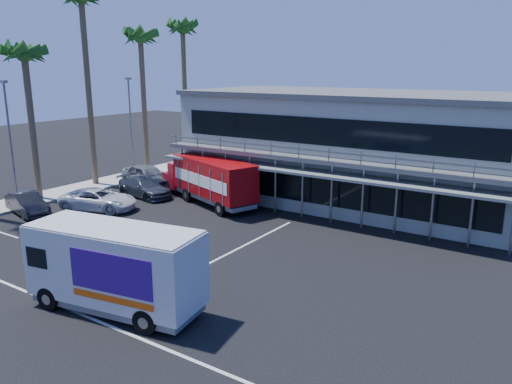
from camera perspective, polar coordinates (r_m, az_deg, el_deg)
The scene contains 15 objects.
ground at distance 24.42m, azimuth -9.75°, elevation -7.41°, with size 120.00×120.00×0.00m, color black.
building at distance 34.24m, azimuth 11.23°, elevation 5.08°, with size 22.40×12.00×7.30m.
curb_strip at distance 39.06m, azimuth -19.90°, elevation 0.25°, with size 3.00×32.00×0.16m, color #A5A399.
palm_c at distance 36.29m, azimuth -24.91°, elevation 13.39°, with size 2.80×2.80×10.75m.
palm_d at distance 39.62m, azimuth -19.28°, elevation 19.07°, with size 2.80×2.80×14.75m.
palm_e at distance 42.37m, azimuth -13.04°, elevation 16.07°, with size 2.80×2.80×12.25m.
palm_f at distance 46.66m, azimuth -8.36°, elevation 17.17°, with size 2.80×2.80×13.25m.
light_pole_near at distance 34.93m, azimuth -26.27°, elevation 5.48°, with size 0.50×0.25×8.09m.
light_pole_far at distance 40.84m, azimuth -14.11°, elevation 7.55°, with size 0.50×0.25×8.09m.
red_truck at distance 33.13m, azimuth -5.41°, elevation 1.52°, with size 9.29×5.11×3.07m.
white_van at distance 19.26m, azimuth -15.83°, elevation -8.26°, with size 6.94×3.37×3.25m.
parked_car_b at distance 33.89m, azimuth -24.68°, elevation -1.21°, with size 1.42×4.08×1.35m, color black.
parked_car_c at distance 33.27m, azimuth -17.53°, elevation -0.81°, with size 2.25×4.89×1.36m, color silver.
parked_car_d at distance 35.80m, azimuth -12.63°, elevation 0.52°, with size 1.88×4.61×1.34m, color #2D333C.
parked_car_e at distance 38.57m, azimuth -12.29°, elevation 1.80°, with size 2.04×5.06×1.72m, color slate.
Camera 1 is at (15.77, -16.40, 8.88)m, focal length 35.00 mm.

